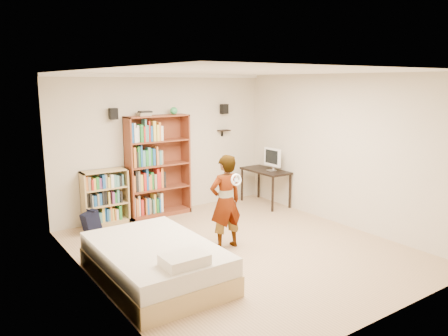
# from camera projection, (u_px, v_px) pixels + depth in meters

# --- Properties ---
(ground) EXTENTS (4.50, 5.00, 0.01)m
(ground) POSITION_uv_depth(u_px,v_px,m) (241.00, 249.00, 6.78)
(ground) COLOR tan
(ground) RESTS_ON ground
(room_shell) EXTENTS (4.52, 5.02, 2.71)m
(room_shell) POSITION_uv_depth(u_px,v_px,m) (242.00, 137.00, 6.44)
(room_shell) COLOR beige
(room_shell) RESTS_ON ground
(crown_molding) EXTENTS (4.50, 5.00, 0.06)m
(crown_molding) POSITION_uv_depth(u_px,v_px,m) (242.00, 74.00, 6.26)
(crown_molding) COLOR white
(crown_molding) RESTS_ON room_shell
(speaker_left) EXTENTS (0.14, 0.12, 0.20)m
(speaker_left) POSITION_uv_depth(u_px,v_px,m) (113.00, 114.00, 7.74)
(speaker_left) COLOR black
(speaker_left) RESTS_ON room_shell
(speaker_right) EXTENTS (0.14, 0.12, 0.20)m
(speaker_right) POSITION_uv_depth(u_px,v_px,m) (224.00, 109.00, 9.08)
(speaker_right) COLOR black
(speaker_right) RESTS_ON room_shell
(wall_shelf) EXTENTS (0.25, 0.16, 0.02)m
(wall_shelf) POSITION_uv_depth(u_px,v_px,m) (224.00, 130.00, 9.18)
(wall_shelf) COLOR black
(wall_shelf) RESTS_ON room_shell
(tall_bookshelf) EXTENTS (1.23, 0.36, 1.94)m
(tall_bookshelf) POSITION_uv_depth(u_px,v_px,m) (158.00, 166.00, 8.33)
(tall_bookshelf) COLOR maroon
(tall_bookshelf) RESTS_ON ground
(low_bookshelf) EXTENTS (0.81, 0.30, 1.01)m
(low_bookshelf) POSITION_uv_depth(u_px,v_px,m) (105.00, 198.00, 7.85)
(low_bookshelf) COLOR tan
(low_bookshelf) RESTS_ON ground
(computer_desk) EXTENTS (0.55, 1.09, 0.74)m
(computer_desk) POSITION_uv_depth(u_px,v_px,m) (265.00, 187.00, 9.22)
(computer_desk) COLOR black
(computer_desk) RESTS_ON ground
(imac) EXTENTS (0.10, 0.47, 0.47)m
(imac) POSITION_uv_depth(u_px,v_px,m) (272.00, 159.00, 9.02)
(imac) COLOR white
(imac) RESTS_ON computer_desk
(daybed) EXTENTS (1.35, 2.07, 0.61)m
(daybed) POSITION_uv_depth(u_px,v_px,m) (155.00, 258.00, 5.69)
(daybed) COLOR beige
(daybed) RESTS_ON ground
(person) EXTENTS (0.56, 0.39, 1.48)m
(person) POSITION_uv_depth(u_px,v_px,m) (226.00, 202.00, 6.73)
(person) COLOR black
(person) RESTS_ON ground
(wii_wheel) EXTENTS (0.19, 0.07, 0.19)m
(wii_wheel) POSITION_uv_depth(u_px,v_px,m) (236.00, 180.00, 6.43)
(wii_wheel) COLOR white
(wii_wheel) RESTS_ON person
(navy_bag) EXTENTS (0.36, 0.29, 0.42)m
(navy_bag) POSITION_uv_depth(u_px,v_px,m) (91.00, 222.00, 7.42)
(navy_bag) COLOR black
(navy_bag) RESTS_ON ground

